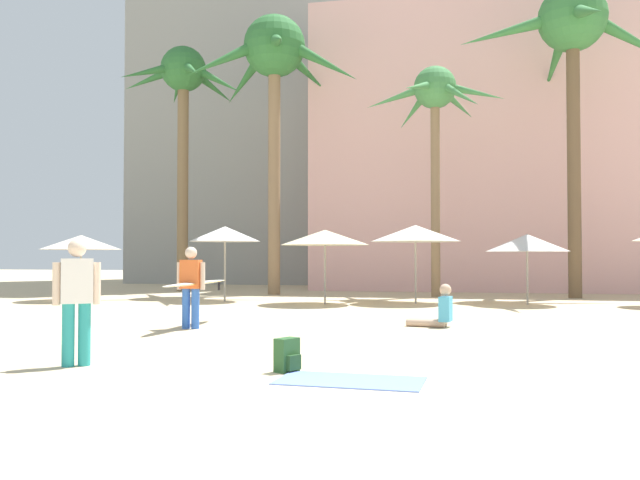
{
  "coord_description": "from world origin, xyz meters",
  "views": [
    {
      "loc": [
        1.69,
        -5.96,
        1.43
      ],
      "look_at": [
        -0.5,
        4.44,
        1.72
      ],
      "focal_mm": 36.35,
      "sensor_mm": 36.0,
      "label": 1
    }
  ],
  "objects_px": {
    "cafe_umbrella_5": "(325,237)",
    "cafe_umbrella_3": "(527,243)",
    "palm_tree_right": "(275,63)",
    "person_near_right": "(438,312)",
    "cafe_umbrella_0": "(225,234)",
    "backpack": "(288,356)",
    "palm_tree_far_left": "(572,36)",
    "cafe_umbrella_2": "(415,233)",
    "cafe_umbrella_4": "(81,242)",
    "beach_towel": "(350,381)",
    "person_far_left": "(77,296)",
    "person_mid_center": "(194,284)",
    "palm_tree_left": "(435,104)",
    "palm_tree_center": "(183,91)"
  },
  "relations": [
    {
      "from": "cafe_umbrella_4",
      "to": "person_mid_center",
      "type": "relative_size",
      "value": 0.86
    },
    {
      "from": "cafe_umbrella_5",
      "to": "cafe_umbrella_3",
      "type": "bearing_deg",
      "value": 9.02
    },
    {
      "from": "person_mid_center",
      "to": "palm_tree_left",
      "type": "bearing_deg",
      "value": 158.72
    },
    {
      "from": "backpack",
      "to": "beach_towel",
      "type": "bearing_deg",
      "value": 0.84
    },
    {
      "from": "palm_tree_center",
      "to": "backpack",
      "type": "distance_m",
      "value": 21.72
    },
    {
      "from": "palm_tree_left",
      "to": "cafe_umbrella_5",
      "type": "bearing_deg",
      "value": -126.65
    },
    {
      "from": "cafe_umbrella_3",
      "to": "person_near_right",
      "type": "relative_size",
      "value": 2.58
    },
    {
      "from": "palm_tree_center",
      "to": "person_far_left",
      "type": "distance_m",
      "value": 20.54
    },
    {
      "from": "palm_tree_far_left",
      "to": "palm_tree_center",
      "type": "height_order",
      "value": "palm_tree_far_left"
    },
    {
      "from": "palm_tree_right",
      "to": "cafe_umbrella_2",
      "type": "xyz_separation_m",
      "value": [
        5.61,
        -3.73,
        -6.8
      ]
    },
    {
      "from": "person_far_left",
      "to": "person_mid_center",
      "type": "bearing_deg",
      "value": -30.61
    },
    {
      "from": "palm_tree_right",
      "to": "person_near_right",
      "type": "height_order",
      "value": "palm_tree_right"
    },
    {
      "from": "cafe_umbrella_2",
      "to": "person_near_right",
      "type": "distance_m",
      "value": 6.99
    },
    {
      "from": "cafe_umbrella_0",
      "to": "cafe_umbrella_5",
      "type": "height_order",
      "value": "cafe_umbrella_0"
    },
    {
      "from": "palm_tree_far_left",
      "to": "palm_tree_left",
      "type": "xyz_separation_m",
      "value": [
        -4.78,
        -0.38,
        -2.28
      ]
    },
    {
      "from": "person_mid_center",
      "to": "cafe_umbrella_5",
      "type": "bearing_deg",
      "value": 169.95
    },
    {
      "from": "palm_tree_left",
      "to": "beach_towel",
      "type": "relative_size",
      "value": 4.99
    },
    {
      "from": "beach_towel",
      "to": "person_near_right",
      "type": "xyz_separation_m",
      "value": [
        0.83,
        6.12,
        0.3
      ]
    },
    {
      "from": "palm_tree_left",
      "to": "cafe_umbrella_2",
      "type": "xyz_separation_m",
      "value": [
        -0.52,
        -3.46,
        -4.8
      ]
    },
    {
      "from": "cafe_umbrella_4",
      "to": "person_mid_center",
      "type": "bearing_deg",
      "value": -45.24
    },
    {
      "from": "palm_tree_center",
      "to": "cafe_umbrella_0",
      "type": "bearing_deg",
      "value": -54.75
    },
    {
      "from": "palm_tree_left",
      "to": "backpack",
      "type": "xyz_separation_m",
      "value": [
        -1.37,
        -15.82,
        -6.77
      ]
    },
    {
      "from": "palm_tree_center",
      "to": "palm_tree_right",
      "type": "height_order",
      "value": "palm_tree_right"
    },
    {
      "from": "palm_tree_center",
      "to": "cafe_umbrella_0",
      "type": "distance_m",
      "value": 9.39
    },
    {
      "from": "cafe_umbrella_0",
      "to": "cafe_umbrella_5",
      "type": "xyz_separation_m",
      "value": [
        3.46,
        -0.63,
        -0.16
      ]
    },
    {
      "from": "palm_tree_left",
      "to": "cafe_umbrella_0",
      "type": "height_order",
      "value": "palm_tree_left"
    },
    {
      "from": "cafe_umbrella_3",
      "to": "backpack",
      "type": "height_order",
      "value": "cafe_umbrella_3"
    },
    {
      "from": "palm_tree_center",
      "to": "person_mid_center",
      "type": "xyz_separation_m",
      "value": [
        6.16,
        -13.33,
        -7.64
      ]
    },
    {
      "from": "palm_tree_right",
      "to": "person_near_right",
      "type": "distance_m",
      "value": 15.0
    },
    {
      "from": "cafe_umbrella_0",
      "to": "backpack",
      "type": "distance_m",
      "value": 13.38
    },
    {
      "from": "person_far_left",
      "to": "palm_tree_center",
      "type": "bearing_deg",
      "value": -14.63
    },
    {
      "from": "palm_tree_center",
      "to": "palm_tree_right",
      "type": "bearing_deg",
      "value": -20.47
    },
    {
      "from": "palm_tree_right",
      "to": "beach_towel",
      "type": "relative_size",
      "value": 6.45
    },
    {
      "from": "palm_tree_center",
      "to": "beach_towel",
      "type": "height_order",
      "value": "palm_tree_center"
    },
    {
      "from": "cafe_umbrella_4",
      "to": "palm_tree_center",
      "type": "bearing_deg",
      "value": 83.02
    },
    {
      "from": "cafe_umbrella_2",
      "to": "person_far_left",
      "type": "distance_m",
      "value": 13.1
    },
    {
      "from": "palm_tree_far_left",
      "to": "person_mid_center",
      "type": "relative_size",
      "value": 3.66
    },
    {
      "from": "cafe_umbrella_2",
      "to": "palm_tree_far_left",
      "type": "bearing_deg",
      "value": 35.93
    },
    {
      "from": "palm_tree_left",
      "to": "cafe_umbrella_0",
      "type": "bearing_deg",
      "value": -151.06
    },
    {
      "from": "palm_tree_far_left",
      "to": "cafe_umbrella_5",
      "type": "height_order",
      "value": "palm_tree_far_left"
    },
    {
      "from": "palm_tree_far_left",
      "to": "palm_tree_right",
      "type": "xyz_separation_m",
      "value": [
        -10.91,
        -0.11,
        -0.29
      ]
    },
    {
      "from": "person_near_right",
      "to": "beach_towel",
      "type": "bearing_deg",
      "value": 92.34
    },
    {
      "from": "palm_tree_far_left",
      "to": "cafe_umbrella_0",
      "type": "relative_size",
      "value": 4.55
    },
    {
      "from": "cafe_umbrella_4",
      "to": "person_near_right",
      "type": "xyz_separation_m",
      "value": [
        11.77,
        -5.77,
        -1.61
      ]
    },
    {
      "from": "palm_tree_right",
      "to": "cafe_umbrella_0",
      "type": "distance_m",
      "value": 7.87
    },
    {
      "from": "person_far_left",
      "to": "palm_tree_left",
      "type": "bearing_deg",
      "value": -49.18
    },
    {
      "from": "cafe_umbrella_0",
      "to": "backpack",
      "type": "bearing_deg",
      "value": -66.37
    },
    {
      "from": "cafe_umbrella_2",
      "to": "backpack",
      "type": "distance_m",
      "value": 12.54
    },
    {
      "from": "cafe_umbrella_0",
      "to": "person_far_left",
      "type": "height_order",
      "value": "cafe_umbrella_0"
    },
    {
      "from": "cafe_umbrella_4",
      "to": "person_mid_center",
      "type": "distance_m",
      "value": 9.9
    }
  ]
}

